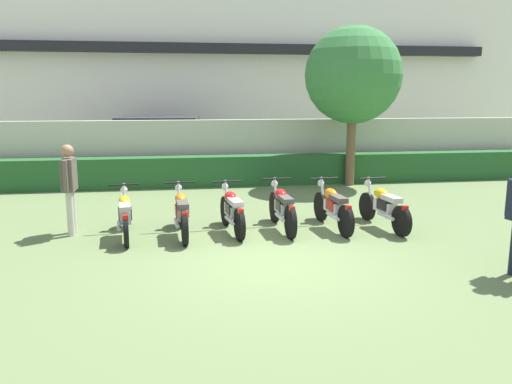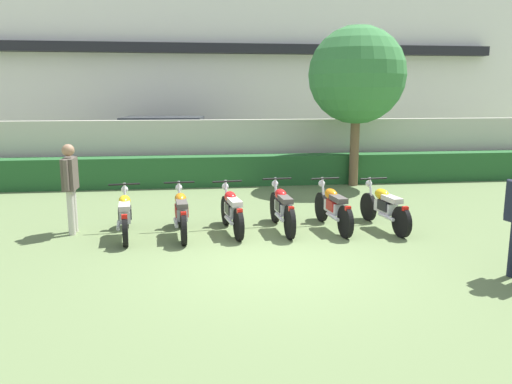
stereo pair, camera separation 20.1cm
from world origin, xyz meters
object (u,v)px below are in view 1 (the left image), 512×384
object	(u,v)px
tree_near_inspector	(353,76)
motorcycle_in_row_5	(384,206)
motorcycle_in_row_0	(125,215)
inspector_person	(69,181)
motorcycle_in_row_1	(182,213)
motorcycle_in_row_2	(232,210)
parked_car	(163,145)
motorcycle_in_row_4	(333,207)
motorcycle_in_row_3	(282,207)

from	to	relation	value
tree_near_inspector	motorcycle_in_row_5	bearing A→B (deg)	-101.10
motorcycle_in_row_0	motorcycle_in_row_5	distance (m)	5.09
motorcycle_in_row_0	inspector_person	xyz separation A→B (m)	(-1.04, 0.38, 0.60)
motorcycle_in_row_0	motorcycle_in_row_1	xyz separation A→B (m)	(1.05, -0.03, 0.01)
motorcycle_in_row_2	motorcycle_in_row_0	bearing A→B (deg)	84.28
tree_near_inspector	motorcycle_in_row_0	distance (m)	8.18
parked_car	motorcycle_in_row_5	xyz separation A→B (m)	(4.58, -8.39, -0.49)
motorcycle_in_row_2	motorcycle_in_row_4	world-z (taller)	motorcycle_in_row_4
motorcycle_in_row_0	motorcycle_in_row_4	xyz separation A→B (m)	(4.05, 0.03, 0.01)
motorcycle_in_row_2	inspector_person	bearing A→B (deg)	76.64
motorcycle_in_row_0	motorcycle_in_row_5	world-z (taller)	motorcycle_in_row_5
motorcycle_in_row_0	motorcycle_in_row_3	xyz separation A→B (m)	(3.03, 0.08, 0.02)
motorcycle_in_row_5	motorcycle_in_row_4	bearing A→B (deg)	77.27
motorcycle_in_row_3	inspector_person	bearing A→B (deg)	83.17
inspector_person	motorcycle_in_row_0	bearing A→B (deg)	-20.20
parked_car	motorcycle_in_row_3	distance (m)	8.63
motorcycle_in_row_3	motorcycle_in_row_4	distance (m)	1.03
parked_car	tree_near_inspector	xyz separation A→B (m)	(5.53, -3.54, 2.25)
parked_car	motorcycle_in_row_0	size ratio (longest dim) A/B	2.49
tree_near_inspector	motorcycle_in_row_5	size ratio (longest dim) A/B	2.36
parked_car	motorcycle_in_row_5	world-z (taller)	parked_car
motorcycle_in_row_0	motorcycle_in_row_5	size ratio (longest dim) A/B	0.97
inspector_person	tree_near_inspector	bearing A→B (deg)	31.84
motorcycle_in_row_1	motorcycle_in_row_3	xyz separation A→B (m)	(1.98, 0.12, 0.01)
tree_near_inspector	motorcycle_in_row_3	bearing A→B (deg)	-122.66
motorcycle_in_row_0	inspector_person	world-z (taller)	inspector_person
motorcycle_in_row_1	motorcycle_in_row_2	bearing A→B (deg)	-88.93
tree_near_inspector	motorcycle_in_row_3	distance (m)	6.21
motorcycle_in_row_2	motorcycle_in_row_5	world-z (taller)	motorcycle_in_row_2
parked_car	motorcycle_in_row_2	size ratio (longest dim) A/B	2.61
motorcycle_in_row_0	tree_near_inspector	bearing A→B (deg)	-57.77
motorcycle_in_row_4	parked_car	bearing A→B (deg)	17.98
motorcycle_in_row_3	motorcycle_in_row_5	bearing A→B (deg)	-96.69
tree_near_inspector	motorcycle_in_row_2	world-z (taller)	tree_near_inspector
parked_car	motorcycle_in_row_1	xyz separation A→B (m)	(0.54, -8.36, -0.48)
motorcycle_in_row_5	inspector_person	xyz separation A→B (m)	(-6.13, 0.45, 0.59)
parked_car	motorcycle_in_row_0	distance (m)	8.35
motorcycle_in_row_0	motorcycle_in_row_2	size ratio (longest dim) A/B	1.05
motorcycle_in_row_0	parked_car	bearing A→B (deg)	-9.63
inspector_person	motorcycle_in_row_2	bearing A→B (deg)	-6.15
motorcycle_in_row_1	inspector_person	xyz separation A→B (m)	(-2.09, 0.42, 0.59)
inspector_person	motorcycle_in_row_3	bearing A→B (deg)	-4.22
tree_near_inspector	motorcycle_in_row_0	xyz separation A→B (m)	(-6.04, -4.78, -2.75)
motorcycle_in_row_1	motorcycle_in_row_5	size ratio (longest dim) A/B	0.99
motorcycle_in_row_1	motorcycle_in_row_3	world-z (taller)	motorcycle_in_row_3
motorcycle_in_row_2	inspector_person	xyz separation A→B (m)	(-3.07, 0.33, 0.59)
motorcycle_in_row_1	motorcycle_in_row_3	bearing A→B (deg)	-90.65
motorcycle_in_row_1	motorcycle_in_row_4	world-z (taller)	motorcycle_in_row_4
motorcycle_in_row_1	motorcycle_in_row_4	bearing A→B (deg)	-92.77
parked_car	tree_near_inspector	size ratio (longest dim) A/B	1.02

